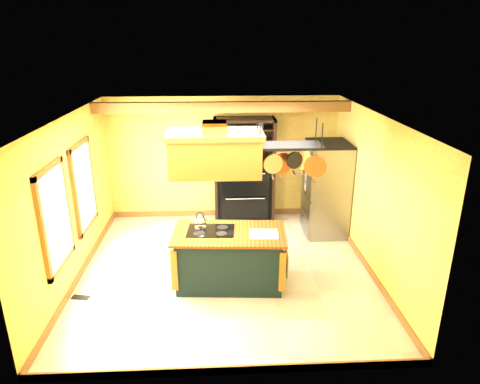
{
  "coord_description": "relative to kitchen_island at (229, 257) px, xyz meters",
  "views": [
    {
      "loc": [
        -0.1,
        -6.62,
        3.84
      ],
      "look_at": [
        0.26,
        0.3,
        1.35
      ],
      "focal_mm": 32.0,
      "sensor_mm": 36.0,
      "label": 1
    }
  ],
  "objects": [
    {
      "name": "wall_left",
      "position": [
        -2.55,
        0.41,
        0.88
      ],
      "size": [
        0.02,
        5.0,
        2.7
      ],
      "primitive_type": "cube",
      "color": "gold",
      "rests_on": "floor"
    },
    {
      "name": "floor",
      "position": [
        -0.05,
        0.41,
        -0.47
      ],
      "size": [
        5.0,
        5.0,
        0.0
      ],
      "primitive_type": "plane",
      "color": "beige",
      "rests_on": "ground"
    },
    {
      "name": "pot_rack",
      "position": [
        0.92,
        -0.0,
        1.73
      ],
      "size": [
        1.1,
        0.5,
        0.85
      ],
      "color": "black",
      "rests_on": "ceiling"
    },
    {
      "name": "wall_back",
      "position": [
        -0.05,
        2.91,
        0.88
      ],
      "size": [
        5.0,
        0.02,
        2.7
      ],
      "primitive_type": "cube",
      "color": "gold",
      "rests_on": "floor"
    },
    {
      "name": "ceiling",
      "position": [
        -0.05,
        0.41,
        2.23
      ],
      "size": [
        5.0,
        5.0,
        0.0
      ],
      "primitive_type": "plane",
      "rotation": [
        3.14,
        0.0,
        0.0
      ],
      "color": "white",
      "rests_on": "wall_back"
    },
    {
      "name": "floor_register",
      "position": [
        -2.35,
        -0.33,
        -0.46
      ],
      "size": [
        0.3,
        0.17,
        0.01
      ],
      "primitive_type": "cube",
      "rotation": [
        0.0,
        0.0,
        -0.17
      ],
      "color": "black",
      "rests_on": "floor"
    },
    {
      "name": "range_hood",
      "position": [
        -0.2,
        -0.0,
        1.78
      ],
      "size": [
        1.43,
        0.81,
        0.8
      ],
      "color": "#AD722B",
      "rests_on": "ceiling"
    },
    {
      "name": "window_near",
      "position": [
        -2.52,
        -0.39,
        0.93
      ],
      "size": [
        0.06,
        1.06,
        1.56
      ],
      "color": "olive",
      "rests_on": "wall_left"
    },
    {
      "name": "wall_front",
      "position": [
        -0.05,
        -2.09,
        0.88
      ],
      "size": [
        5.0,
        0.02,
        2.7
      ],
      "primitive_type": "cube",
      "color": "gold",
      "rests_on": "floor"
    },
    {
      "name": "refrigerator",
      "position": [
        2.02,
        1.89,
        0.45
      ],
      "size": [
        0.81,
        0.96,
        1.88
      ],
      "color": "gray",
      "rests_on": "floor"
    },
    {
      "name": "ceiling_beam",
      "position": [
        -0.05,
        2.11,
        2.12
      ],
      "size": [
        5.0,
        0.15,
        0.2
      ],
      "primitive_type": "cube",
      "color": "olive",
      "rests_on": "ceiling"
    },
    {
      "name": "hutch",
      "position": [
        0.4,
        2.66,
        0.41
      ],
      "size": [
        1.29,
        0.59,
        2.28
      ],
      "color": "black",
      "rests_on": "floor"
    },
    {
      "name": "wall_right",
      "position": [
        2.45,
        0.41,
        0.88
      ],
      "size": [
        0.02,
        5.0,
        2.7
      ],
      "primitive_type": "cube",
      "color": "gold",
      "rests_on": "floor"
    },
    {
      "name": "kitchen_island",
      "position": [
        0.0,
        0.0,
        0.0
      ],
      "size": [
        1.86,
        1.12,
        1.11
      ],
      "rotation": [
        0.0,
        0.0,
        -0.07
      ],
      "color": "black",
      "rests_on": "floor"
    },
    {
      "name": "window_far",
      "position": [
        -2.52,
        1.01,
        0.93
      ],
      "size": [
        0.06,
        1.06,
        1.56
      ],
      "color": "olive",
      "rests_on": "wall_left"
    }
  ]
}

